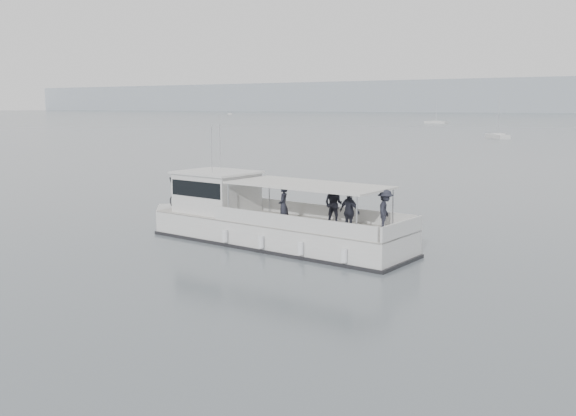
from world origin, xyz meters
The scene contains 2 objects.
ground centered at (0.00, 0.00, 0.00)m, with size 1400.00×1400.00×0.00m, color slate.
tour_boat centered at (3.37, 3.42, 0.90)m, with size 13.22×4.17×5.50m.
Camera 1 is at (19.05, -18.35, 5.73)m, focal length 40.00 mm.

